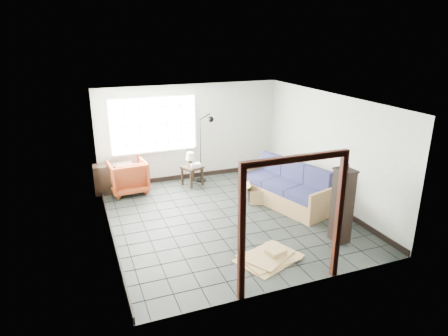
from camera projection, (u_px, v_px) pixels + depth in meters
name	position (u px, v px, depth m)	size (l,w,h in m)	color
ground	(227.00, 217.00, 8.83)	(5.50, 5.50, 0.00)	black
room_shell	(227.00, 144.00, 8.32)	(5.02, 5.52, 2.61)	#ACB3AC
window_panel	(154.00, 125.00, 10.36)	(2.32, 0.08, 1.52)	silver
doorway_trim	(294.00, 207.00, 6.00)	(1.80, 0.08, 2.20)	black
futon_sofa	(287.00, 189.00, 9.43)	(1.50, 2.46, 1.02)	brown
armchair	(127.00, 175.00, 10.09)	(0.90, 0.84, 0.92)	#8F3914
side_table	(192.00, 170.00, 10.57)	(0.62, 0.62, 0.52)	black
table_lamp	(190.00, 157.00, 10.46)	(0.32, 0.32, 0.38)	black
projector	(195.00, 165.00, 10.48)	(0.27, 0.21, 0.09)	silver
floor_lamp	(206.00, 146.00, 10.69)	(0.51, 0.33, 1.87)	black
console_shelf	(114.00, 178.00, 10.10)	(0.98, 0.42, 0.75)	black
tall_shelf	(342.00, 205.00, 7.62)	(0.33, 0.42, 1.47)	black
pot	(345.00, 167.00, 7.37)	(0.15, 0.15, 0.11)	black
open_box	(259.00, 195.00, 9.59)	(0.92, 0.63, 0.48)	#A57E4F
cardboard_pile	(270.00, 257.00, 7.19)	(1.33, 1.15, 0.16)	#A57E4F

